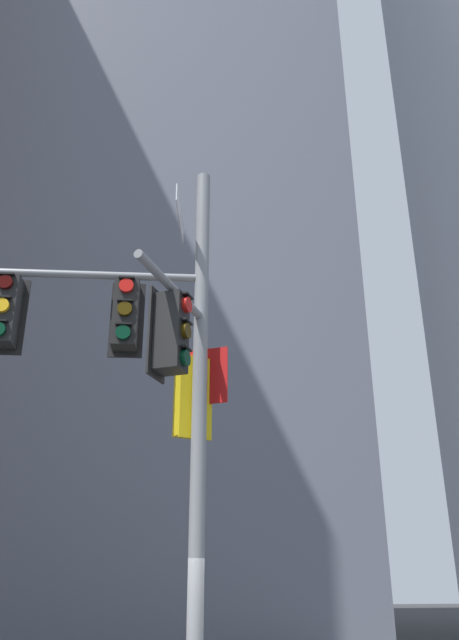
{
  "coord_description": "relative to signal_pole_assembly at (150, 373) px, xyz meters",
  "views": [
    {
      "loc": [
        -1.05,
        -7.97,
        2.25
      ],
      "look_at": [
        0.4,
        -0.06,
        5.63
      ],
      "focal_mm": 34.85,
      "sensor_mm": 36.0,
      "label": 1
    }
  ],
  "objects": [
    {
      "name": "building_mid_block",
      "position": [
        1.26,
        23.99,
        21.78
      ],
      "size": [
        17.34,
        17.34,
        53.15
      ],
      "primitive_type": "cube",
      "color": "slate",
      "rests_on": "ground"
    },
    {
      "name": "signal_pole_assembly",
      "position": [
        0.0,
        0.0,
        0.0
      ],
      "size": [
        3.38,
        2.41,
        8.05
      ],
      "color": "gray",
      "rests_on": "ground"
    }
  ]
}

